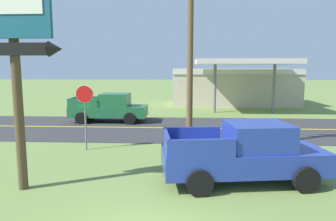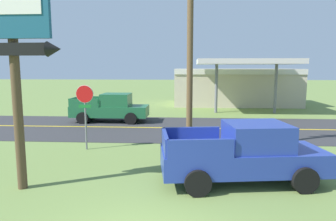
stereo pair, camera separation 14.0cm
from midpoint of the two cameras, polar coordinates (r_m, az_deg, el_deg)
road_asphalt at (r=19.19m, az=1.19°, el=-3.24°), size 140.00×8.00×0.02m
road_centre_line at (r=19.19m, az=1.19°, el=-3.20°), size 126.00×0.20×0.01m
motel_sign at (r=10.14m, az=-26.39°, el=12.28°), size 2.73×0.54×6.77m
stop_sign at (r=14.38m, az=-14.79°, el=0.87°), size 0.80×0.08×2.95m
utility_pole at (r=13.26m, az=4.40°, el=12.45°), size 1.64×0.26×9.02m
gas_station at (r=31.74m, az=12.44°, el=4.52°), size 12.00×11.50×4.40m
pickup_blue_parked_on_lawn at (r=10.40m, az=14.23°, el=-7.72°), size 5.42×2.77×1.96m
pickup_green_on_road at (r=21.63m, az=-10.29°, el=0.46°), size 5.20×2.24×1.96m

